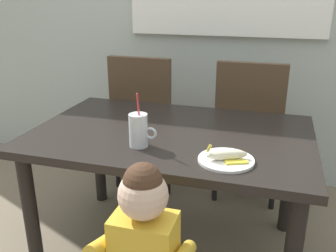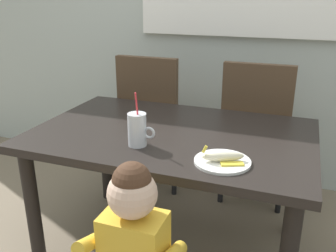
{
  "view_description": "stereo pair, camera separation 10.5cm",
  "coord_description": "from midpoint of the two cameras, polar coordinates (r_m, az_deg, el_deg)",
  "views": [
    {
      "loc": [
        0.47,
        -1.64,
        1.35
      ],
      "look_at": [
        0.01,
        -0.09,
        0.76
      ],
      "focal_mm": 39.46,
      "sensor_mm": 36.0,
      "label": 1
    },
    {
      "loc": [
        0.57,
        -1.61,
        1.35
      ],
      "look_at": [
        0.01,
        -0.09,
        0.76
      ],
      "focal_mm": 39.46,
      "sensor_mm": 36.0,
      "label": 2
    }
  ],
  "objects": [
    {
      "name": "dining_chair_left",
      "position": [
        2.59,
        -4.55,
        1.78
      ],
      "size": [
        0.44,
        0.45,
        0.96
      ],
      "rotation": [
        0.0,
        0.0,
        3.14
      ],
      "color": "#4C3826",
      "rests_on": "ground"
    },
    {
      "name": "milk_cup",
      "position": [
        1.64,
        -6.38,
        -0.96
      ],
      "size": [
        0.13,
        0.08,
        0.25
      ],
      "color": "silver",
      "rests_on": "dining_table"
    },
    {
      "name": "ground_plane",
      "position": [
        2.18,
        -1.01,
        -18.28
      ],
      "size": [
        24.0,
        24.0,
        0.0
      ],
      "primitive_type": "plane",
      "color": "#7A6B56"
    },
    {
      "name": "toddler_standing",
      "position": [
        1.35,
        -6.02,
        -17.87
      ],
      "size": [
        0.33,
        0.24,
        0.84
      ],
      "color": "#3F4760",
      "rests_on": "ground"
    },
    {
      "name": "dining_chair_right",
      "position": [
        2.45,
        11.25,
        0.38
      ],
      "size": [
        0.44,
        0.44,
        0.96
      ],
      "rotation": [
        0.0,
        0.0,
        3.14
      ],
      "color": "#4C3826",
      "rests_on": "ground"
    },
    {
      "name": "dining_table",
      "position": [
        1.86,
        -1.12,
        -3.52
      ],
      "size": [
        1.37,
        0.89,
        0.7
      ],
      "color": "black",
      "rests_on": "ground"
    },
    {
      "name": "snack_plate",
      "position": [
        1.52,
        7.0,
        -5.26
      ],
      "size": [
        0.23,
        0.23,
        0.01
      ],
      "primitive_type": "cylinder",
      "color": "white",
      "rests_on": "dining_table"
    },
    {
      "name": "peeled_banana",
      "position": [
        1.5,
        7.19,
        -4.52
      ],
      "size": [
        0.18,
        0.13,
        0.07
      ],
      "rotation": [
        0.0,
        0.0,
        0.41
      ],
      "color": "#F4EAC6",
      "rests_on": "snack_plate"
    }
  ]
}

